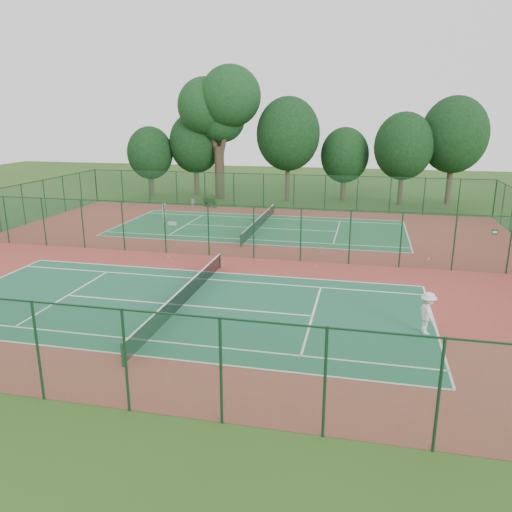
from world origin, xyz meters
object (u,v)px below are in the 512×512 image
(bench, at_px, (210,202))
(kit_bag, at_px, (172,224))
(player_near, at_px, (428,313))
(trash_bin, at_px, (193,203))
(player_far, at_px, (164,212))
(big_tree, at_px, (220,105))

(bench, xyz_separation_m, kit_bag, (-0.58, -8.91, -0.37))
(player_near, distance_m, trash_bin, 33.99)
(player_far, distance_m, bench, 7.86)
(bench, bearing_deg, kit_bag, -69.08)
(big_tree, bearing_deg, kit_bag, -90.11)
(player_near, relative_size, bench, 1.14)
(player_far, distance_m, big_tree, 16.49)
(player_near, relative_size, kit_bag, 2.56)
(big_tree, bearing_deg, trash_bin, -102.77)
(bench, bearing_deg, big_tree, 119.85)
(kit_bag, bearing_deg, trash_bin, 108.37)
(player_near, xyz_separation_m, big_tree, (-18.91, 33.19, 9.17))
(player_near, relative_size, player_far, 1.09)
(kit_bag, bearing_deg, bench, 96.38)
(player_far, height_order, bench, player_far)
(player_near, height_order, player_far, player_near)
(bench, relative_size, kit_bag, 2.24)
(player_near, xyz_separation_m, player_far, (-20.19, 19.60, -0.08))
(player_near, height_order, trash_bin, player_near)
(player_far, relative_size, big_tree, 0.12)
(bench, bearing_deg, player_near, -31.39)
(trash_bin, bearing_deg, player_far, -89.57)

